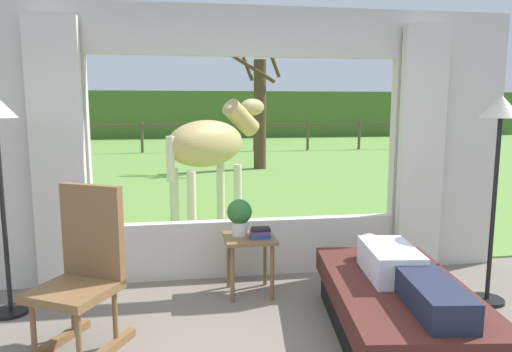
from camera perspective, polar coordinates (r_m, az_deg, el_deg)
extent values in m
cube|color=beige|center=(4.64, -26.55, 3.00)|extent=(1.15, 0.12, 2.55)
cube|color=beige|center=(5.16, 21.99, 3.74)|extent=(1.15, 0.12, 2.55)
cube|color=beige|center=(4.66, -0.90, -8.63)|extent=(2.90, 0.12, 0.55)
cube|color=beige|center=(4.51, -0.96, 17.14)|extent=(2.90, 0.12, 0.45)
cube|color=beige|center=(4.42, -22.88, 2.02)|extent=(0.44, 0.10, 2.40)
cube|color=beige|center=(4.88, 19.40, 2.75)|extent=(0.44, 0.10, 2.40)
cube|color=olive|center=(15.41, -6.64, 2.35)|extent=(36.00, 21.68, 0.02)
cube|color=#466A2A|center=(25.16, -7.65, 7.41)|extent=(36.00, 2.00, 2.40)
cube|color=black|center=(3.63, 16.73, -16.78)|extent=(1.03, 1.66, 0.24)
cube|color=#471E19|center=(3.55, 16.88, -13.71)|extent=(1.12, 1.80, 0.18)
cube|color=silver|center=(3.60, 15.98, -9.92)|extent=(0.42, 0.64, 0.22)
cube|color=#1E2338|center=(3.11, 20.69, -13.50)|extent=(0.37, 0.71, 0.18)
sphere|color=tan|center=(3.94, 13.60, -8.23)|extent=(0.20, 0.20, 0.20)
cube|color=brown|center=(3.40, -21.25, -12.91)|extent=(0.65, 0.65, 0.06)
cube|color=brown|center=(3.45, -19.25, -6.57)|extent=(0.45, 0.29, 0.68)
cube|color=brown|center=(3.69, -23.35, -18.24)|extent=(0.38, 0.62, 0.06)
cylinder|color=brown|center=(3.48, -25.42, -16.34)|extent=(0.04, 0.04, 0.38)
cylinder|color=brown|center=(3.25, -20.74, -17.87)|extent=(0.04, 0.04, 0.38)
cylinder|color=brown|center=(3.71, -21.34, -14.48)|extent=(0.04, 0.04, 0.38)
cylinder|color=brown|center=(3.50, -16.75, -15.70)|extent=(0.04, 0.04, 0.38)
cube|color=brown|center=(4.13, -0.79, -7.55)|extent=(0.44, 0.44, 0.03)
cylinder|color=brown|center=(4.03, -2.87, -11.86)|extent=(0.04, 0.04, 0.49)
cylinder|color=brown|center=(4.08, 1.98, -11.61)|extent=(0.04, 0.04, 0.49)
cylinder|color=brown|center=(4.35, -3.36, -10.31)|extent=(0.04, 0.04, 0.49)
cylinder|color=brown|center=(4.40, 1.12, -10.11)|extent=(0.04, 0.04, 0.49)
cylinder|color=silver|center=(4.16, -2.01, -6.38)|extent=(0.14, 0.14, 0.12)
sphere|color=#2D6B2D|center=(4.12, -2.02, -4.36)|extent=(0.22, 0.22, 0.22)
cube|color=#23478C|center=(4.08, 0.54, -7.30)|extent=(0.16, 0.13, 0.03)
cube|color=#59336B|center=(4.07, 0.46, -6.89)|extent=(0.17, 0.13, 0.03)
cube|color=black|center=(4.07, 0.60, -6.47)|extent=(0.16, 0.12, 0.02)
cylinder|color=black|center=(4.39, -27.59, -14.36)|extent=(0.28, 0.28, 0.03)
cylinder|color=black|center=(4.16, -28.31, -4.57)|extent=(0.04, 0.04, 1.56)
cylinder|color=black|center=(4.57, 26.20, -13.35)|extent=(0.28, 0.28, 0.03)
cylinder|color=black|center=(4.36, 26.86, -3.97)|extent=(0.04, 0.04, 1.55)
cone|color=beige|center=(4.27, 27.64, 7.47)|extent=(0.32, 0.32, 0.18)
ellipsoid|color=tan|center=(6.09, -6.05, 3.95)|extent=(1.30, 1.24, 0.60)
cylinder|color=tan|center=(6.56, -1.82, 7.06)|extent=(0.62, 0.59, 0.53)
ellipsoid|color=tan|center=(6.74, -0.46, 8.36)|extent=(0.49, 0.47, 0.24)
cube|color=beige|center=(6.50, -2.29, 7.28)|extent=(0.37, 0.34, 0.32)
cylinder|color=beige|center=(5.70, -10.35, 2.04)|extent=(0.14, 0.14, 0.55)
cylinder|color=beige|center=(6.59, -4.31, -2.04)|extent=(0.11, 0.11, 0.85)
cylinder|color=beige|center=(6.37, -2.24, -2.38)|extent=(0.11, 0.11, 0.85)
cylinder|color=beige|center=(6.02, -9.87, -3.14)|extent=(0.11, 0.11, 0.85)
cylinder|color=beige|center=(5.79, -7.81, -3.57)|extent=(0.11, 0.11, 0.85)
cylinder|color=#4C3823|center=(12.24, 0.48, 7.42)|extent=(0.32, 0.32, 2.79)
cylinder|color=#47331E|center=(12.10, -1.32, 13.71)|extent=(0.34, 0.80, 0.98)
cylinder|color=#47331E|center=(11.79, -0.82, 13.19)|extent=(1.17, 0.93, 0.86)
cylinder|color=#47331E|center=(12.11, 2.03, 13.99)|extent=(0.55, 0.63, 0.87)
cylinder|color=brown|center=(17.77, -26.67, 4.13)|extent=(0.10, 0.10, 1.10)
cylinder|color=brown|center=(17.27, -20.32, 4.40)|extent=(0.10, 0.10, 1.10)
cylinder|color=brown|center=(16.99, -13.68, 4.63)|extent=(0.10, 0.10, 1.10)
cylinder|color=brown|center=(16.95, -6.90, 4.80)|extent=(0.10, 0.10, 1.10)
cylinder|color=brown|center=(17.14, -0.18, 4.90)|extent=(0.10, 0.10, 1.10)
cylinder|color=brown|center=(17.56, 6.31, 4.94)|extent=(0.10, 0.10, 1.10)
cylinder|color=brown|center=(18.19, 12.42, 4.91)|extent=(0.10, 0.10, 1.10)
cylinder|color=brown|center=(19.01, 18.06, 4.84)|extent=(0.10, 0.10, 1.10)
cube|color=brown|center=(16.93, -6.93, 6.15)|extent=(16.00, 0.06, 0.08)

